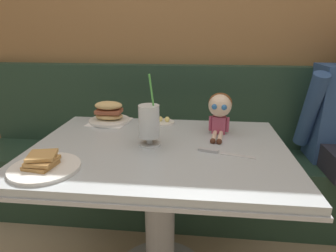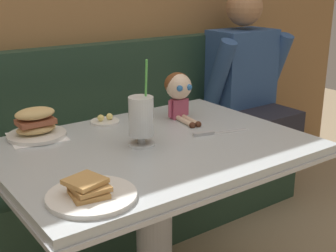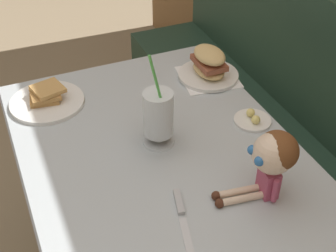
% 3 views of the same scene
% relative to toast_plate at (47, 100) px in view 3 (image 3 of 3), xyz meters
% --- Properties ---
extents(booth_bench, '(2.60, 0.48, 1.00)m').
position_rel_toast_plate_xyz_m(booth_bench, '(0.38, 0.89, -0.43)').
color(booth_bench, '#233D2D').
rests_on(booth_bench, ground).
extents(diner_table, '(1.11, 0.81, 0.74)m').
position_rel_toast_plate_xyz_m(diner_table, '(0.38, 0.26, -0.21)').
color(diner_table, '#B2BCC1').
rests_on(diner_table, ground).
extents(toast_plate, '(0.25, 0.25, 0.06)m').
position_rel_toast_plate_xyz_m(toast_plate, '(0.00, 0.00, 0.00)').
color(toast_plate, white).
rests_on(toast_plate, diner_table).
extents(milkshake_glass, '(0.10, 0.10, 0.31)m').
position_rel_toast_plate_xyz_m(milkshake_glass, '(0.34, 0.27, 0.09)').
color(milkshake_glass, silver).
rests_on(milkshake_glass, diner_table).
extents(sandwich_plate, '(0.22, 0.22, 0.12)m').
position_rel_toast_plate_xyz_m(sandwich_plate, '(0.07, 0.58, 0.03)').
color(sandwich_plate, white).
rests_on(sandwich_plate, diner_table).
extents(butter_saucer, '(0.12, 0.12, 0.04)m').
position_rel_toast_plate_xyz_m(butter_saucer, '(0.36, 0.59, -0.01)').
color(butter_saucer, white).
rests_on(butter_saucer, diner_table).
extents(butter_knife, '(0.23, 0.08, 0.01)m').
position_rel_toast_plate_xyz_m(butter_knife, '(0.63, 0.22, -0.01)').
color(butter_knife, silver).
rests_on(butter_knife, diner_table).
extents(seated_doll, '(0.13, 0.23, 0.20)m').
position_rel_toast_plate_xyz_m(seated_doll, '(0.65, 0.46, 0.11)').
color(seated_doll, '#B74C6B').
rests_on(seated_doll, diner_table).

